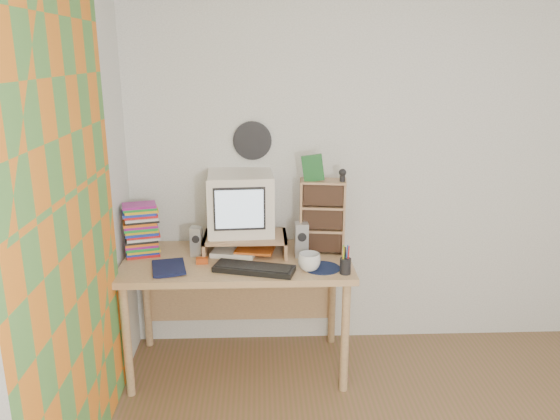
{
  "coord_description": "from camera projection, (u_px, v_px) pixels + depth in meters",
  "views": [
    {
      "loc": [
        -0.89,
        -1.78,
        1.98
      ],
      "look_at": [
        -0.77,
        1.33,
        1.08
      ],
      "focal_mm": 35.0,
      "sensor_mm": 36.0,
      "label": 1
    }
  ],
  "objects": [
    {
      "name": "back_wall",
      "position": [
        393.0,
        166.0,
        3.63
      ],
      "size": [
        3.5,
        0.0,
        3.5
      ],
      "primitive_type": "plane",
      "rotation": [
        1.57,
        0.0,
        0.0
      ],
      "color": "white",
      "rests_on": "floor"
    },
    {
      "name": "left_wall",
      "position": [
        11.0,
        272.0,
        1.88
      ],
      "size": [
        0.0,
        3.5,
        3.5
      ],
      "primitive_type": "plane",
      "rotation": [
        1.57,
        0.0,
        1.57
      ],
      "color": "white",
      "rests_on": "floor"
    },
    {
      "name": "curtain",
      "position": [
        71.0,
        250.0,
        2.37
      ],
      "size": [
        0.0,
        2.2,
        2.2
      ],
      "primitive_type": "plane",
      "rotation": [
        1.57,
        0.0,
        1.57
      ],
      "color": "orange",
      "rests_on": "left_wall"
    },
    {
      "name": "wall_disc",
      "position": [
        252.0,
        141.0,
        3.52
      ],
      "size": [
        0.25,
        0.02,
        0.25
      ],
      "primitive_type": "cylinder",
      "rotation": [
        1.57,
        0.0,
        0.0
      ],
      "color": "black",
      "rests_on": "back_wall"
    },
    {
      "name": "desk",
      "position": [
        238.0,
        275.0,
        3.47
      ],
      "size": [
        1.4,
        0.7,
        0.75
      ],
      "color": "tan",
      "rests_on": "floor"
    },
    {
      "name": "monitor_riser",
      "position": [
        245.0,
        239.0,
        3.44
      ],
      "size": [
        0.52,
        0.3,
        0.12
      ],
      "color": "tan",
      "rests_on": "desk"
    },
    {
      "name": "crt_monitor",
      "position": [
        240.0,
        204.0,
        3.43
      ],
      "size": [
        0.43,
        0.43,
        0.38
      ],
      "primitive_type": "cube",
      "rotation": [
        0.0,
        0.0,
        0.07
      ],
      "color": "white",
      "rests_on": "monitor_riser"
    },
    {
      "name": "speaker_left",
      "position": [
        197.0,
        241.0,
        3.4
      ],
      "size": [
        0.08,
        0.08,
        0.19
      ],
      "primitive_type": "cube",
      "rotation": [
        0.0,
        0.0,
        -0.12
      ],
      "color": "#A8A9AD",
      "rests_on": "desk"
    },
    {
      "name": "speaker_right",
      "position": [
        301.0,
        240.0,
        3.39
      ],
      "size": [
        0.08,
        0.08,
        0.22
      ],
      "primitive_type": "cube",
      "rotation": [
        0.0,
        0.0,
        0.03
      ],
      "color": "#A8A9AD",
      "rests_on": "desk"
    },
    {
      "name": "keyboard",
      "position": [
        254.0,
        269.0,
        3.18
      ],
      "size": [
        0.49,
        0.28,
        0.03
      ],
      "primitive_type": "cube",
      "rotation": [
        0.0,
        0.0,
        -0.28
      ],
      "color": "black",
      "rests_on": "desk"
    },
    {
      "name": "dvd_stack",
      "position": [
        142.0,
        233.0,
        3.4
      ],
      "size": [
        0.23,
        0.19,
        0.29
      ],
      "primitive_type": null,
      "rotation": [
        0.0,
        0.0,
        0.27
      ],
      "color": "brown",
      "rests_on": "desk"
    },
    {
      "name": "cd_rack",
      "position": [
        323.0,
        216.0,
        3.43
      ],
      "size": [
        0.3,
        0.19,
        0.47
      ],
      "primitive_type": "cube",
      "rotation": [
        0.0,
        0.0,
        -0.13
      ],
      "color": "tan",
      "rests_on": "desk"
    },
    {
      "name": "mug",
      "position": [
        309.0,
        262.0,
        3.18
      ],
      "size": [
        0.15,
        0.15,
        0.1
      ],
      "primitive_type": "imported",
      "rotation": [
        0.0,
        0.0,
        -0.18
      ],
      "color": "silver",
      "rests_on": "desk"
    },
    {
      "name": "diary",
      "position": [
        152.0,
        267.0,
        3.18
      ],
      "size": [
        0.26,
        0.22,
        0.05
      ],
      "primitive_type": "imported",
      "rotation": [
        0.0,
        0.0,
        0.21
      ],
      "color": "#10163B",
      "rests_on": "desk"
    },
    {
      "name": "mousepad",
      "position": [
        322.0,
        268.0,
        3.23
      ],
      "size": [
        0.26,
        0.26,
        0.0
      ],
      "primitive_type": "cylinder",
      "rotation": [
        0.0,
        0.0,
        -0.22
      ],
      "color": "#111638",
      "rests_on": "desk"
    },
    {
      "name": "pen_cup",
      "position": [
        346.0,
        263.0,
        3.13
      ],
      "size": [
        0.07,
        0.07,
        0.13
      ],
      "primitive_type": null,
      "rotation": [
        0.0,
        0.0,
        -0.09
      ],
      "color": "black",
      "rests_on": "desk"
    },
    {
      "name": "papers",
      "position": [
        242.0,
        251.0,
        3.45
      ],
      "size": [
        0.3,
        0.25,
        0.04
      ],
      "primitive_type": null,
      "rotation": [
        0.0,
        0.0,
        -0.2
      ],
      "color": "white",
      "rests_on": "desk"
    },
    {
      "name": "red_box",
      "position": [
        202.0,
        261.0,
        3.3
      ],
      "size": [
        0.07,
        0.05,
        0.04
      ],
      "primitive_type": "cube",
      "rotation": [
        0.0,
        0.0,
        0.09
      ],
      "color": "#B84113",
      "rests_on": "desk"
    },
    {
      "name": "game_box",
      "position": [
        313.0,
        168.0,
        3.33
      ],
      "size": [
        0.13,
        0.04,
        0.16
      ],
      "primitive_type": "cube",
      "rotation": [
        0.0,
        0.0,
        -0.07
      ],
      "color": "#195923",
      "rests_on": "cd_rack"
    },
    {
      "name": "webcam",
      "position": [
        342.0,
        175.0,
        3.32
      ],
      "size": [
        0.05,
        0.05,
        0.08
      ],
      "primitive_type": null,
      "rotation": [
        0.0,
        0.0,
        -0.07
      ],
      "color": "black",
      "rests_on": "cd_rack"
    }
  ]
}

